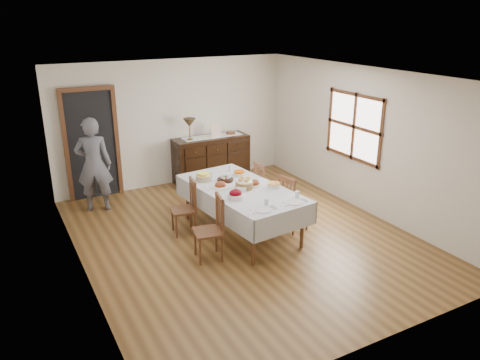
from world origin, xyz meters
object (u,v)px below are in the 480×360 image
sideboard (211,159)px  chair_right_far (265,189)px  dining_table (241,193)px  chair_left_far (186,207)px  chair_right_near (292,203)px  table_lamp (189,123)px  person (93,162)px  chair_left_near (211,228)px

sideboard → chair_right_far: bearing=-87.8°
chair_right_far → sideboard: size_ratio=0.60×
dining_table → chair_left_far: bearing=146.0°
chair_left_far → chair_right_far: size_ratio=0.95×
chair_left_far → chair_right_near: (1.58, -0.74, 0.02)m
sideboard → chair_left_far: bearing=-124.3°
sideboard → table_lamp: bearing=-175.4°
chair_right_far → sideboard: same height
chair_right_near → person: (-2.66, 2.44, 0.44)m
chair_right_near → person: person is taller
chair_left_far → person: size_ratio=0.50×
person → table_lamp: (2.05, 0.40, 0.40)m
table_lamp → chair_right_near: bearing=-77.9°
dining_table → sideboard: sideboard is taller
chair_left_near → chair_right_far: (1.55, 1.02, -0.00)m
table_lamp → chair_left_near: bearing=-107.5°
dining_table → sideboard: bearing=69.4°
chair_right_far → table_lamp: table_lamp is taller
chair_left_far → chair_right_far: bearing=100.7°
chair_left_far → person: (-1.08, 1.70, 0.46)m
chair_right_far → sideboard: bearing=5.2°
chair_left_near → chair_left_far: bearing=-169.2°
chair_right_far → person: size_ratio=0.52×
sideboard → person: person is taller
chair_left_far → sideboard: 2.60m
dining_table → chair_right_near: chair_right_near is taller
chair_right_near → person: size_ratio=0.52×
dining_table → table_lamp: (0.18, 2.53, 0.63)m
chair_left_near → person: person is taller
table_lamp → person: bearing=-168.9°
chair_right_near → person: 3.64m
chair_left_far → chair_right_far: (1.55, 0.04, 0.03)m
person → dining_table: bearing=149.8°
chair_left_near → chair_right_near: 1.60m
person → table_lamp: person is taller
chair_left_far → sideboard: (1.46, 2.15, 0.02)m
chair_left_far → person: bearing=-138.3°
table_lamp → chair_right_far: bearing=-74.5°
chair_left_near → person: (-1.08, 2.68, 0.44)m
chair_right_near → sideboard: 2.89m
person → chair_left_near: bearing=130.3°
dining_table → chair_right_near: size_ratio=2.50×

